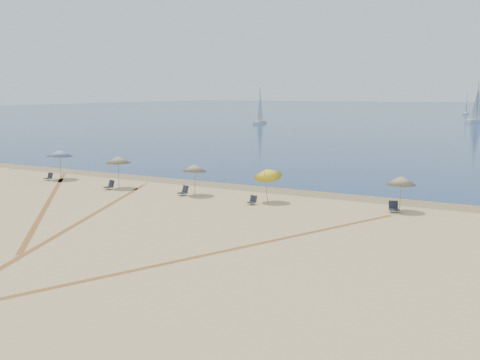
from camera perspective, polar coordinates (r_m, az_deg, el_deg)
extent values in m
plane|color=tan|center=(23.97, -23.20, -10.01)|extent=(160.00, 160.00, 0.00)
plane|color=#0C2151|center=(239.82, 23.59, 6.78)|extent=(500.00, 500.00, 0.00)
plane|color=olive|center=(42.71, 2.50, -0.94)|extent=(500.00, 500.00, 0.00)
cylinder|color=gray|center=(49.81, -18.64, 1.49)|extent=(0.05, 0.15, 2.47)
cone|color=white|center=(49.65, -18.74, 2.72)|extent=(2.30, 2.32, 0.64)
sphere|color=gray|center=(49.62, -18.76, 3.07)|extent=(0.08, 0.08, 0.08)
cylinder|color=gray|center=(43.91, -12.84, 0.74)|extent=(0.05, 0.05, 2.47)
cone|color=beige|center=(43.77, -12.89, 2.15)|extent=(1.96, 1.96, 0.55)
sphere|color=gray|center=(43.73, -12.91, 2.54)|extent=(0.08, 0.08, 0.08)
cylinder|color=gray|center=(40.05, -4.82, -0.05)|extent=(0.05, 0.20, 2.23)
cone|color=beige|center=(39.85, -4.89, 1.31)|extent=(1.93, 1.96, 0.67)
sphere|color=gray|center=(39.81, -4.90, 1.73)|extent=(0.08, 0.08, 0.08)
cylinder|color=gray|center=(37.09, 2.79, -0.77)|extent=(0.05, 0.73, 2.26)
cone|color=yellow|center=(37.20, 2.99, 0.79)|extent=(1.98, 2.05, 1.10)
sphere|color=gray|center=(37.15, 3.00, 1.25)|extent=(0.08, 0.08, 0.08)
cylinder|color=gray|center=(35.99, 16.76, -1.51)|extent=(0.05, 0.05, 2.19)
cone|color=beige|center=(35.83, 16.83, -0.03)|extent=(1.91, 1.91, 0.55)
sphere|color=gray|center=(35.79, 16.85, 0.45)|extent=(0.08, 0.08, 0.08)
cube|color=black|center=(49.61, -19.83, 0.16)|extent=(0.55, 0.55, 0.05)
cube|color=black|center=(49.75, -19.62, 0.47)|extent=(0.54, 0.20, 0.48)
cylinder|color=#A5A5AD|center=(49.65, -20.16, 0.04)|extent=(0.02, 0.02, 0.18)
cylinder|color=#A5A5AD|center=(49.34, -19.82, 0.00)|extent=(0.02, 0.02, 0.18)
cube|color=black|center=(43.56, -13.87, -0.75)|extent=(0.71, 0.71, 0.05)
cube|color=black|center=(43.69, -13.58, -0.36)|extent=(0.63, 0.33, 0.54)
cylinder|color=#A5A5AD|center=(43.60, -14.25, -0.88)|extent=(0.03, 0.03, 0.20)
cylinder|color=#A5A5AD|center=(43.22, -13.86, -0.96)|extent=(0.03, 0.03, 0.20)
cube|color=black|center=(40.08, -6.18, -1.39)|extent=(0.75, 0.75, 0.05)
cube|color=black|center=(40.21, -5.86, -0.97)|extent=(0.64, 0.39, 0.54)
cylinder|color=#A5A5AD|center=(40.10, -6.57, -1.54)|extent=(0.03, 0.03, 0.20)
cylinder|color=#A5A5AD|center=(39.73, -6.14, -1.63)|extent=(0.03, 0.03, 0.20)
cube|color=black|center=(36.68, 1.26, -2.40)|extent=(0.54, 0.54, 0.05)
cube|color=black|center=(36.84, 1.45, -1.99)|extent=(0.51, 0.22, 0.45)
cylinder|color=#A5A5AD|center=(36.63, 0.86, -2.54)|extent=(0.02, 0.02, 0.16)
cylinder|color=#A5A5AD|center=(36.43, 1.40, -2.61)|extent=(0.02, 0.02, 0.16)
cube|color=black|center=(35.72, 16.13, -3.04)|extent=(0.77, 0.77, 0.05)
cube|color=black|center=(35.94, 16.06, -2.55)|extent=(0.62, 0.43, 0.52)
cylinder|color=#A5A5AD|center=(35.49, 15.69, -3.26)|extent=(0.03, 0.03, 0.19)
cylinder|color=#A5A5AD|center=(35.58, 16.43, -3.26)|extent=(0.03, 0.03, 0.19)
cube|color=white|center=(150.26, 23.93, 5.81)|extent=(5.07, 6.78, 0.75)
cylinder|color=gray|center=(150.10, 24.05, 7.66)|extent=(0.15, 0.15, 10.00)
cube|color=white|center=(131.51, 2.13, 6.18)|extent=(2.15, 6.05, 0.65)
cylinder|color=gray|center=(131.35, 2.14, 8.01)|extent=(0.13, 0.13, 8.62)
cube|color=white|center=(201.07, 22.99, 6.54)|extent=(1.66, 5.31, 0.57)
cylinder|color=gray|center=(200.97, 23.05, 7.60)|extent=(0.11, 0.11, 7.62)
plane|color=tan|center=(32.24, -17.50, -4.78)|extent=(36.18, 36.18, 0.00)
plane|color=tan|center=(33.21, -16.73, -4.34)|extent=(36.18, 36.18, 0.00)
plane|color=tan|center=(25.49, -4.10, -8.10)|extent=(37.37, 37.37, 0.00)
plane|color=tan|center=(26.07, -2.04, -7.68)|extent=(37.37, 37.37, 0.00)
plane|color=tan|center=(40.09, -19.75, -2.17)|extent=(39.51, 39.51, 0.00)
plane|color=tan|center=(41.17, -19.60, -1.88)|extent=(39.51, 39.51, 0.00)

